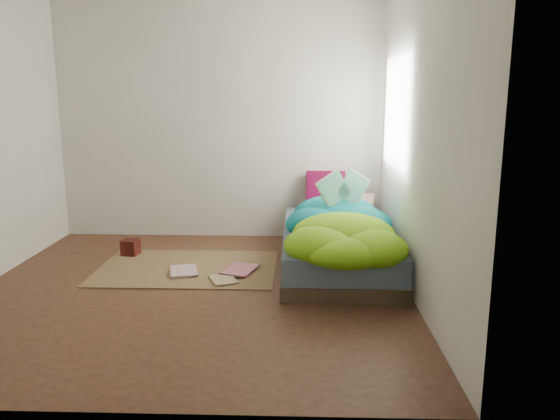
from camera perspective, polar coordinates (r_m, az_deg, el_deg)
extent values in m
cube|color=#3B2616|center=(4.53, -9.14, -8.25)|extent=(3.50, 3.50, 0.00)
cube|color=silver|center=(5.99, -6.34, 9.46)|extent=(3.50, 0.04, 2.60)
cube|color=silver|center=(2.58, -17.50, 5.73)|extent=(3.50, 0.04, 2.60)
cube|color=silver|center=(4.27, 14.18, 8.19)|extent=(0.04, 3.50, 2.60)
cube|color=white|center=(5.15, 11.98, 9.99)|extent=(0.01, 1.00, 1.20)
cube|color=#34271C|center=(5.13, 5.97, -5.04)|extent=(1.00, 2.00, 0.12)
cube|color=#495F76|center=(5.08, 6.01, -3.21)|extent=(0.98, 1.96, 0.22)
cube|color=brown|center=(5.07, -9.63, -5.99)|extent=(1.60, 1.10, 0.01)
cube|color=#F1E4D0|center=(5.81, 6.64, 0.53)|extent=(0.70, 0.51, 0.14)
cube|color=#4D0522|center=(5.86, 4.78, 2.02)|extent=(0.41, 0.13, 0.41)
cube|color=#3A0D0D|center=(5.56, -15.35, -3.77)|extent=(0.17, 0.17, 0.15)
imported|color=white|center=(4.93, -11.40, -6.38)|extent=(0.31, 0.37, 0.02)
imported|color=#CD767E|center=(4.93, -5.67, -6.13)|extent=(0.34, 0.40, 0.03)
imported|color=tan|center=(4.65, -7.14, -7.38)|extent=(0.29, 0.33, 0.02)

